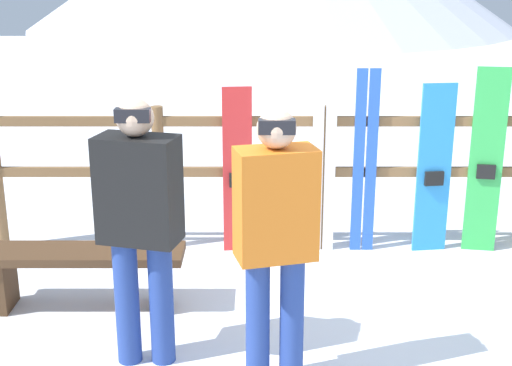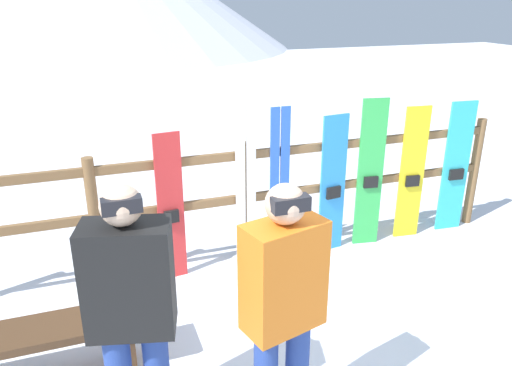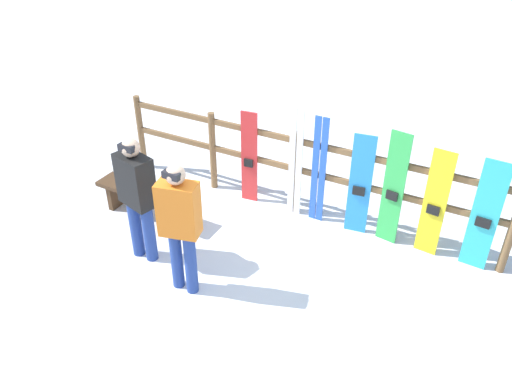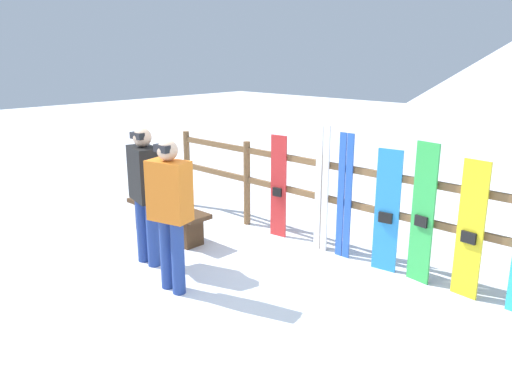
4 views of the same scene
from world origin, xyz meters
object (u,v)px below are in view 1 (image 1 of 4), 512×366
Objects in this scene: person_orange at (275,232)px; ski_pair_white at (323,159)px; snowboard_red at (237,171)px; bench at (80,264)px; snowboard_blue at (433,170)px; snowboard_green at (485,162)px; ski_pair_blue at (364,162)px; person_black at (139,217)px.

person_orange is 2.08m from ski_pair_white.
snowboard_red is (-0.26, 2.02, -0.24)m from person_orange.
bench is 2.95m from snowboard_blue.
snowboard_red is at bearing -180.00° from snowboard_blue.
snowboard_red is at bearing -180.00° from snowboard_green.
snowboard_green is (1.35, -0.00, -0.03)m from ski_pair_white.
snowboard_blue is (0.58, -0.00, -0.06)m from ski_pair_blue.
ski_pair_blue is (1.06, 0.00, 0.08)m from snowboard_red.
snowboard_green is at bearing -0.14° from ski_pair_white.
snowboard_blue is 0.43m from snowboard_green.
bench is at bearing 128.23° from person_black.
person_black is 1.06× the size of ski_pair_blue.
snowboard_green reaches higher than ski_pair_blue.
person_orange is (1.35, -0.94, 0.61)m from bench.
ski_pair_blue is 0.58m from snowboard_blue.
bench is 2.44m from ski_pair_blue.
ski_pair_white reaches higher than snowboard_blue.
ski_pair_blue is (0.34, 0.00, -0.03)m from ski_pair_white.
snowboard_green is (1.01, -0.00, 0.00)m from ski_pair_blue.
snowboard_green is at bearing 34.47° from person_black.
person_orange reaches higher than snowboard_red.
ski_pair_blue reaches higher than snowboard_red.
ski_pair_white is (1.80, 1.08, 0.48)m from bench.
snowboard_green reaches higher than snowboard_red.
bench is 0.88× the size of person_black.
person_orange is at bearing -102.72° from ski_pair_white.
snowboard_green is at bearing -0.19° from ski_pair_blue.
person_black is 2.18m from ski_pair_white.
snowboard_red is 0.98× the size of snowboard_blue.
snowboard_red is 2.07m from snowboard_green.
ski_pair_blue reaches higher than bench.
person_black is at bearing -124.91° from ski_pair_white.
person_black reaches higher than person_orange.
person_orange is 2.71m from snowboard_green.
person_orange reaches higher than ski_pair_white.
snowboard_blue is at bearing 21.49° from bench.
person_black is at bearing -106.43° from snowboard_red.
bench is 1.57m from snowboard_red.
person_black reaches higher than bench.
person_orange is 1.05× the size of ski_pair_blue.
person_black is at bearing -131.66° from ski_pair_blue.
person_black reaches higher than ski_pair_white.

